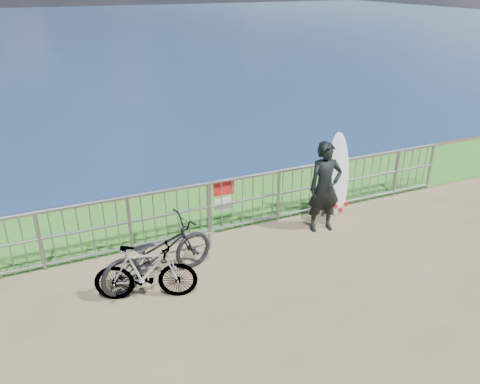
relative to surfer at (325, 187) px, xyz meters
name	(u,v)px	position (x,y,z in m)	size (l,w,h in m)	color
grass_strip	(214,206)	(-1.64, 1.77, -0.90)	(120.00, 120.00, 0.00)	#29701E
railing	(233,203)	(-1.63, 0.67, -0.33)	(10.06, 0.10, 1.13)	gray
surfer	(325,187)	(0.00, 0.00, 0.00)	(0.66, 0.43, 1.82)	black
surfboard	(338,177)	(0.66, 0.51, -0.10)	(0.56, 0.52, 1.75)	white
bicycle_near	(158,253)	(-3.41, -0.41, -0.39)	(0.69, 1.98, 1.04)	black
bicycle_far	(146,272)	(-3.71, -0.80, -0.43)	(0.45, 1.58, 0.95)	black
bike_rack	(169,244)	(-3.08, 0.16, -0.61)	(1.72, 0.05, 0.36)	gray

